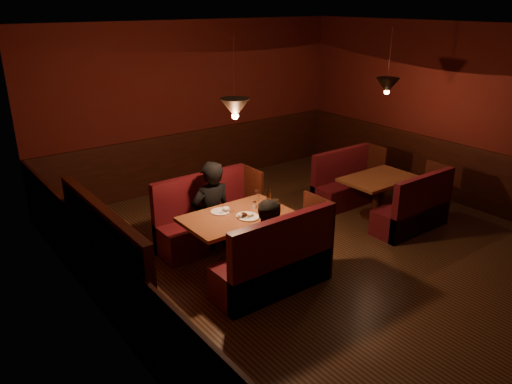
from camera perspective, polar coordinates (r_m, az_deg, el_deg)
room at (r=6.31m, az=7.00°, el=0.98°), size 6.02×7.02×2.92m
main_table at (r=6.27m, az=-2.10°, el=-3.97°), size 1.33×0.81×0.93m
main_bench_far at (r=6.95m, az=-5.55°, el=-3.54°), size 1.47×0.52×1.00m
main_bench_near at (r=5.84m, az=2.36°, el=-8.53°), size 1.47×0.52×1.00m
second_table at (r=7.98m, az=13.74°, el=0.51°), size 1.15×0.73×0.65m
second_bench_far at (r=8.48m, az=10.23°, el=0.65°), size 1.27×0.47×0.91m
second_bench_near at (r=7.69m, az=17.64°, el=-2.24°), size 1.27×0.47×0.91m
diner_a at (r=6.59m, az=-5.19°, el=-0.30°), size 0.61×0.42×1.62m
diner_b at (r=5.74m, az=1.87°, el=-4.52°), size 0.85×0.75×1.45m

